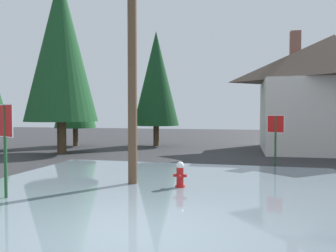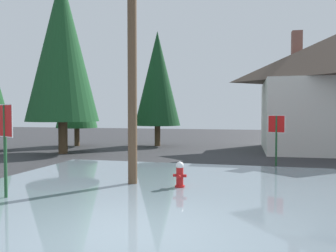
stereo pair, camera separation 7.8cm
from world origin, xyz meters
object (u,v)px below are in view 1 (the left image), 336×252
at_px(stop_sign_near, 5,131).
at_px(pine_tree_mid_left, 156,79).
at_px(pine_tree_tall_left, 61,47).
at_px(fire_hydrant, 180,175).
at_px(utility_pole, 132,18).
at_px(pine_tree_far_center, 75,86).
at_px(stop_sign_far, 276,130).
at_px(house, 334,91).

xyz_separation_m(stop_sign_near, pine_tree_mid_left, (-0.12, 14.65, 2.70)).
relative_size(pine_tree_tall_left, pine_tree_mid_left, 1.28).
bearing_deg(fire_hydrant, utility_pole, 173.53).
xyz_separation_m(pine_tree_mid_left, pine_tree_far_center, (-5.17, -1.35, -0.48)).
height_order(utility_pole, stop_sign_far, utility_pole).
bearing_deg(utility_pole, stop_sign_far, 48.09).
distance_m(house, pine_tree_far_center, 15.87).
xyz_separation_m(stop_sign_near, pine_tree_far_center, (-5.29, 13.31, 2.22)).
distance_m(house, pine_tree_tall_left, 15.37).
xyz_separation_m(stop_sign_near, house, (10.56, 13.90, 1.69)).
relative_size(stop_sign_far, house, 0.25).
height_order(pine_tree_tall_left, pine_tree_far_center, pine_tree_tall_left).
bearing_deg(pine_tree_tall_left, stop_sign_far, -9.53).
bearing_deg(pine_tree_mid_left, stop_sign_far, -45.12).
height_order(stop_sign_far, pine_tree_far_center, pine_tree_far_center).
distance_m(stop_sign_near, utility_pole, 4.85).
xyz_separation_m(fire_hydrant, house, (6.51, 11.60, 3.06)).
height_order(stop_sign_near, utility_pole, utility_pole).
xyz_separation_m(stop_sign_near, pine_tree_tall_left, (-3.93, 9.32, 3.95)).
xyz_separation_m(stop_sign_far, pine_tree_far_center, (-12.31, 5.83, 2.47)).
bearing_deg(fire_hydrant, house, 60.67).
distance_m(utility_pole, house, 14.06).
relative_size(stop_sign_near, pine_tree_mid_left, 0.32).
bearing_deg(stop_sign_near, house, 52.77).
xyz_separation_m(house, pine_tree_tall_left, (-14.50, -4.58, 2.26)).
xyz_separation_m(fire_hydrant, pine_tree_mid_left, (-4.16, 12.35, 4.07)).
xyz_separation_m(fire_hydrant, pine_tree_tall_left, (-7.98, 7.02, 5.31)).
bearing_deg(pine_tree_far_center, house, 2.14).
height_order(stop_sign_far, pine_tree_tall_left, pine_tree_tall_left).
bearing_deg(pine_tree_far_center, fire_hydrant, -49.70).
xyz_separation_m(stop_sign_near, stop_sign_far, (7.02, 7.48, -0.25)).
height_order(pine_tree_mid_left, pine_tree_far_center, pine_tree_mid_left).
bearing_deg(pine_tree_mid_left, fire_hydrant, -71.37).
bearing_deg(house, utility_pole, -125.10).
relative_size(pine_tree_tall_left, pine_tree_far_center, 1.44).
distance_m(stop_sign_near, pine_tree_mid_left, 14.90).
xyz_separation_m(stop_sign_far, pine_tree_mid_left, (-7.14, 7.17, 2.96)).
bearing_deg(stop_sign_far, house, 61.15).
xyz_separation_m(fire_hydrant, utility_pole, (-1.51, 0.17, 4.68)).
xyz_separation_m(house, pine_tree_mid_left, (-10.68, 0.75, 1.01)).
distance_m(stop_sign_near, pine_tree_tall_left, 10.86).
height_order(fire_hydrant, stop_sign_far, stop_sign_far).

